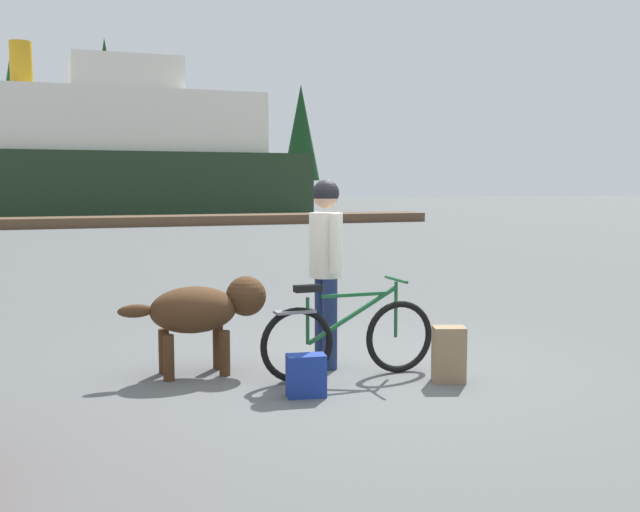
# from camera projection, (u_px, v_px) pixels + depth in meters

# --- Properties ---
(ground_plane) EXTENTS (160.00, 160.00, 0.00)m
(ground_plane) POSITION_uv_depth(u_px,v_px,m) (346.00, 370.00, 6.97)
(ground_plane) COLOR #595B5B
(bicycle) EXTENTS (1.68, 0.44, 0.89)m
(bicycle) POSITION_uv_depth(u_px,v_px,m) (348.00, 337.00, 6.66)
(bicycle) COLOR black
(bicycle) RESTS_ON ground_plane
(person_cyclist) EXTENTS (0.32, 0.53, 1.80)m
(person_cyclist) POSITION_uv_depth(u_px,v_px,m) (326.00, 254.00, 6.99)
(person_cyclist) COLOR navy
(person_cyclist) RESTS_ON ground_plane
(dog) EXTENTS (1.37, 0.51, 0.90)m
(dog) POSITION_uv_depth(u_px,v_px,m) (204.00, 310.00, 6.78)
(dog) COLOR #472D19
(dog) RESTS_ON ground_plane
(backpack) EXTENTS (0.33, 0.28, 0.50)m
(backpack) POSITION_uv_depth(u_px,v_px,m) (449.00, 354.00, 6.53)
(backpack) COLOR #8C7251
(backpack) RESTS_ON ground_plane
(handbag_pannier) EXTENTS (0.34, 0.23, 0.35)m
(handbag_pannier) POSITION_uv_depth(u_px,v_px,m) (306.00, 376.00, 6.08)
(handbag_pannier) COLOR navy
(handbag_pannier) RESTS_ON ground_plane
(dock_pier) EXTENTS (18.82, 2.05, 0.40)m
(dock_pier) POSITION_uv_depth(u_px,v_px,m) (221.00, 220.00, 31.81)
(dock_pier) COLOR brown
(dock_pier) RESTS_ON ground_plane
(ferry_boat) EXTENTS (23.51, 7.41, 8.97)m
(ferry_boat) POSITION_uv_depth(u_px,v_px,m) (84.00, 157.00, 38.93)
(ferry_boat) COLOR #1E331E
(ferry_boat) RESTS_ON ground_plane
(pine_tree_center) EXTENTS (2.99, 2.99, 12.45)m
(pine_tree_center) POSITION_uv_depth(u_px,v_px,m) (106.00, 103.00, 54.42)
(pine_tree_center) COLOR #4C331E
(pine_tree_center) RESTS_ON ground_plane
(pine_tree_far_right) EXTENTS (3.13, 3.13, 10.00)m
(pine_tree_far_right) POSITION_uv_depth(u_px,v_px,m) (301.00, 133.00, 61.62)
(pine_tree_far_right) COLOR #4C331E
(pine_tree_far_right) RESTS_ON ground_plane
(pine_tree_mid_back) EXTENTS (3.06, 3.06, 11.60)m
(pine_tree_mid_back) POSITION_uv_depth(u_px,v_px,m) (12.00, 113.00, 56.13)
(pine_tree_mid_back) COLOR #4C331E
(pine_tree_mid_back) RESTS_ON ground_plane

